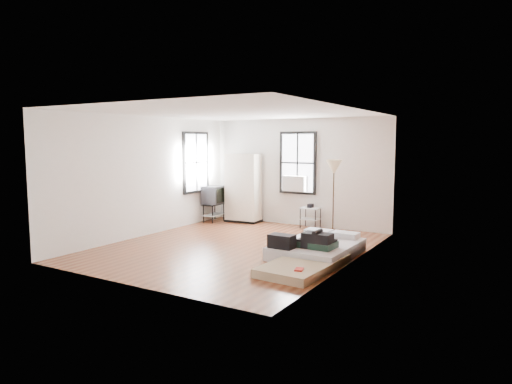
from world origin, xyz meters
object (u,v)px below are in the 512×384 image
Objects in this scene: mattress_main at (316,247)px; side_table at (310,212)px; tv_stand at (214,196)px; mattress_bare at (307,260)px; floor_lamp at (334,170)px; wardrobe at (243,188)px.

side_table is at bearing 117.16° from mattress_main.
mattress_main is 2.99× the size of side_table.
tv_stand reaches higher than side_table.
floor_lamp is (-0.69, 3.02, 1.40)m from mattress_bare.
mattress_bare is at bearing -76.70° from mattress_main.
mattress_main is at bearing -41.87° from wardrobe.
tv_stand is (-0.72, -0.40, -0.23)m from wardrobe.
mattress_main is 1.90× the size of tv_stand.
mattress_main reaches higher than mattress_bare.
side_table is at bearing -2.67° from wardrobe.
mattress_main is 0.98× the size of mattress_bare.
tv_stand is at bearing 153.21° from mattress_main.
mattress_main is 2.60m from floor_lamp.
wardrobe reaches higher than side_table.
side_table is (-1.26, 2.53, 0.26)m from mattress_main.
wardrobe is 1.90× the size of tv_stand.
tv_stand is at bearing -170.20° from side_table.
wardrobe is 2.05m from side_table.
mattress_bare is 1.93× the size of tv_stand.
mattress_main is 0.88m from mattress_bare.
mattress_main is at bearing 105.73° from mattress_bare.
wardrobe is at bearing 25.35° from tv_stand.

